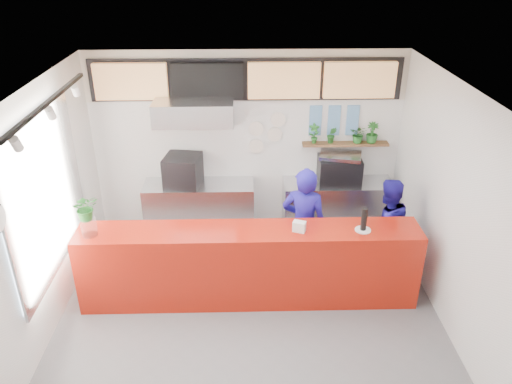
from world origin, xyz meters
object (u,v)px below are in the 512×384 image
(service_counter, at_px, (249,265))
(staff_center, at_px, (304,225))
(panini_oven, at_px, (183,171))
(pepper_mill, at_px, (364,219))
(espresso_machine, at_px, (339,170))
(staff_right, at_px, (385,228))

(service_counter, distance_m, staff_center, 0.98)
(panini_oven, xyz_separation_m, pepper_mill, (2.51, -1.85, 0.12))
(pepper_mill, bearing_deg, panini_oven, 143.64)
(panini_oven, height_order, espresso_machine, panini_oven)
(staff_center, xyz_separation_m, staff_right, (1.19, 0.07, -0.11))
(staff_center, bearing_deg, service_counter, 50.15)
(staff_center, height_order, pepper_mill, staff_center)
(panini_oven, bearing_deg, service_counter, -50.82)
(staff_right, bearing_deg, espresso_machine, -82.40)
(panini_oven, distance_m, espresso_machine, 2.53)
(staff_center, distance_m, staff_right, 1.19)
(service_counter, xyz_separation_m, staff_right, (1.96, 0.57, 0.21))
(service_counter, distance_m, staff_right, 2.06)
(espresso_machine, relative_size, pepper_mill, 2.20)
(service_counter, relative_size, staff_right, 2.96)
(espresso_machine, height_order, staff_center, staff_center)
(espresso_machine, bearing_deg, staff_center, -117.53)
(staff_center, bearing_deg, pepper_mill, 159.20)
(panini_oven, bearing_deg, staff_right, -13.07)
(service_counter, relative_size, staff_center, 2.59)
(service_counter, height_order, staff_center, staff_center)
(staff_center, bearing_deg, panini_oven, -18.12)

